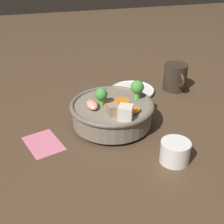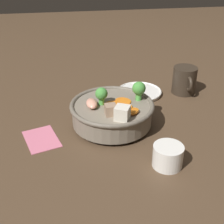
{
  "view_description": "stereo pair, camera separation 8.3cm",
  "coord_description": "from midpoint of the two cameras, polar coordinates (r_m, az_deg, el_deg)",
  "views": [
    {
      "loc": [
        0.7,
        -0.2,
        0.45
      ],
      "look_at": [
        0.0,
        0.0,
        0.04
      ],
      "focal_mm": 50.0,
      "sensor_mm": 36.0,
      "label": 1
    },
    {
      "loc": [
        0.72,
        -0.12,
        0.45
      ],
      "look_at": [
        0.0,
        0.0,
        0.04
      ],
      "focal_mm": 50.0,
      "sensor_mm": 36.0,
      "label": 2
    }
  ],
  "objects": [
    {
      "name": "side_saucer",
      "position": [
        1.03,
        7.34,
        3.6
      ],
      "size": [
        0.14,
        0.14,
        0.01
      ],
      "color": "white",
      "rests_on": "ground_plane"
    },
    {
      "name": "dark_mug",
      "position": [
        1.05,
        15.36,
        5.56
      ],
      "size": [
        0.1,
        0.08,
        0.09
      ],
      "color": "#33281E",
      "rests_on": "ground_plane"
    },
    {
      "name": "stirfry_bowl",
      "position": [
        0.83,
        2.92,
        0.05
      ],
      "size": [
        0.22,
        0.22,
        0.12
      ],
      "color": "slate",
      "rests_on": "ground_plane"
    },
    {
      "name": "ground_plane",
      "position": [
        0.85,
        2.79,
        -2.51
      ],
      "size": [
        3.0,
        3.0,
        0.0
      ],
      "primitive_type": "plane",
      "color": "#4C3826"
    },
    {
      "name": "napkin",
      "position": [
        0.81,
        -9.91,
        -4.94
      ],
      "size": [
        0.13,
        0.11,
        0.0
      ],
      "color": "#D16B84",
      "rests_on": "ground_plane"
    },
    {
      "name": "tea_cup",
      "position": [
        0.72,
        13.5,
        -7.9
      ],
      "size": [
        0.07,
        0.07,
        0.05
      ],
      "color": "white",
      "rests_on": "ground_plane"
    }
  ]
}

